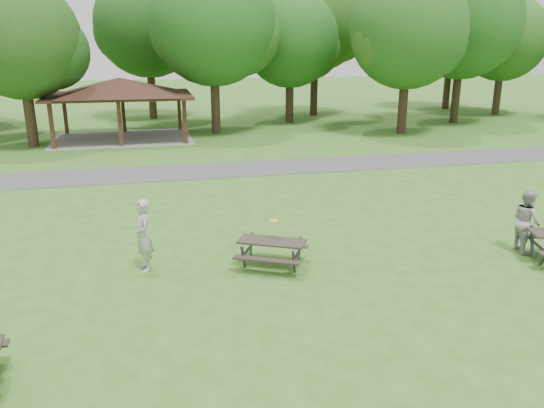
{
  "coord_description": "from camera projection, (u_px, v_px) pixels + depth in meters",
  "views": [
    {
      "loc": [
        -2.32,
        -10.39,
        5.82
      ],
      "look_at": [
        1.0,
        4.0,
        1.3
      ],
      "focal_mm": 35.0,
      "sensor_mm": 36.0,
      "label": 1
    }
  ],
  "objects": [
    {
      "name": "asphalt_path",
      "position": [
        204.0,
        171.0,
        24.92
      ],
      "size": [
        120.0,
        3.2,
        0.02
      ],
      "primitive_type": "cube",
      "color": "#434345",
      "rests_on": "ground"
    },
    {
      "name": "frisbee_in_flight",
      "position": [
        274.0,
        221.0,
        14.21
      ],
      "size": [
        0.26,
        0.26,
        0.02
      ],
      "color": "yellow",
      "rests_on": "ground"
    },
    {
      "name": "tree_deep_b",
      "position": [
        149.0,
        27.0,
        40.23
      ],
      "size": [
        8.4,
        8.0,
        11.13
      ],
      "color": "#322416",
      "rests_on": "ground"
    },
    {
      "name": "frisbee_catcher",
      "position": [
        526.0,
        221.0,
        15.18
      ],
      "size": [
        0.79,
        0.97,
        1.83
      ],
      "primitive_type": "imported",
      "rotation": [
        0.0,
        0.0,
        1.45
      ],
      "color": "#A2A2A5",
      "rests_on": "ground"
    },
    {
      "name": "tree_row_g",
      "position": [
        409.0,
        34.0,
        33.58
      ],
      "size": [
        7.77,
        7.4,
        10.25
      ],
      "color": "black",
      "rests_on": "ground"
    },
    {
      "name": "picnic_table_middle",
      "position": [
        272.0,
        247.0,
        14.19
      ],
      "size": [
        2.24,
        2.08,
        0.77
      ],
      "color": "#2C2320",
      "rests_on": "ground"
    },
    {
      "name": "ground",
      "position": [
        269.0,
        313.0,
        11.88
      ],
      "size": [
        160.0,
        160.0,
        0.0
      ],
      "primitive_type": "plane",
      "color": "#35671D",
      "rests_on": "ground"
    },
    {
      "name": "tree_row_d",
      "position": [
        22.0,
        43.0,
        29.26
      ],
      "size": [
        6.93,
        6.6,
        9.27
      ],
      "color": "#312216",
      "rests_on": "ground"
    },
    {
      "name": "tree_deep_d",
      "position": [
        454.0,
        28.0,
        46.24
      ],
      "size": [
        8.4,
        8.0,
        11.27
      ],
      "color": "black",
      "rests_on": "ground"
    },
    {
      "name": "frisbee_thrower",
      "position": [
        143.0,
        235.0,
        13.87
      ],
      "size": [
        0.61,
        0.79,
        1.95
      ],
      "primitive_type": "imported",
      "rotation": [
        0.0,
        0.0,
        -1.36
      ],
      "color": "#A5A6A8",
      "rests_on": "ground"
    },
    {
      "name": "tree_row_e",
      "position": [
        215.0,
        26.0,
        33.67
      ],
      "size": [
        8.4,
        8.0,
        11.02
      ],
      "color": "#302115",
      "rests_on": "ground"
    },
    {
      "name": "pavilion",
      "position": [
        119.0,
        89.0,
        32.49
      ],
      "size": [
        8.6,
        7.01,
        3.76
      ],
      "color": "#352013",
      "rests_on": "ground"
    },
    {
      "name": "tree_row_h",
      "position": [
        464.0,
        25.0,
        37.93
      ],
      "size": [
        8.61,
        8.2,
        11.37
      ],
      "color": "black",
      "rests_on": "ground"
    },
    {
      "name": "tree_row_f",
      "position": [
        291.0,
        42.0,
        38.49
      ],
      "size": [
        7.35,
        7.0,
        9.55
      ],
      "color": "black",
      "rests_on": "ground"
    },
    {
      "name": "tree_row_i",
      "position": [
        505.0,
        41.0,
        42.8
      ],
      "size": [
        7.14,
        6.8,
        9.52
      ],
      "color": "black",
      "rests_on": "ground"
    },
    {
      "name": "tree_deep_c",
      "position": [
        317.0,
        21.0,
        41.93
      ],
      "size": [
        8.82,
        8.4,
        11.9
      ],
      "color": "black",
      "rests_on": "ground"
    }
  ]
}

